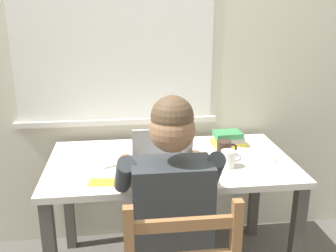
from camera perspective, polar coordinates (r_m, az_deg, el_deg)
The scene contains 11 objects.
back_wall at distance 2.51m, azimuth -1.12°, elevation 10.73°, with size 6.00×0.08×2.60m.
desk at distance 2.24m, azimuth 0.34°, elevation -7.38°, with size 1.38×0.76×0.75m.
seated_person at distance 1.82m, azimuth 0.14°, elevation -12.20°, with size 0.50×0.60×1.26m.
laptop at distance 2.02m, azimuth -0.48°, elevation -5.58°, with size 0.33×0.31×0.23m.
computer_mouse at distance 2.03m, azimuth 6.14°, elevation -6.74°, with size 0.06×0.10×0.03m, color #ADAFB2.
coffee_mug_white at distance 2.12m, azimuth 8.96°, elevation -4.84°, with size 0.12×0.08×0.10m.
coffee_mug_dark at distance 2.25m, azimuth 8.34°, elevation -3.40°, with size 0.12×0.08×0.10m.
book_stack_main at distance 2.43m, azimuth 8.96°, elevation -1.94°, with size 0.21×0.17×0.09m.
paper_pile_near_laptop at distance 2.32m, azimuth 12.73°, elevation -4.20°, with size 0.24×0.19×0.01m, color white.
paper_pile_back_corner at distance 2.22m, azimuth -8.45°, elevation -4.92°, with size 0.18×0.19×0.01m, color silver.
landscape_photo_print at distance 1.97m, azimuth -9.80°, elevation -8.23°, with size 0.13×0.09×0.00m, color gold.
Camera 1 is at (-0.26, -2.02, 1.60)m, focal length 41.08 mm.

